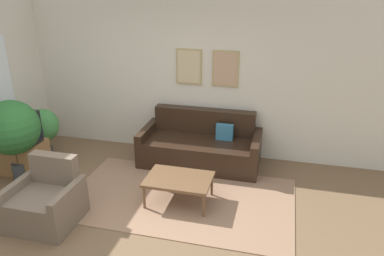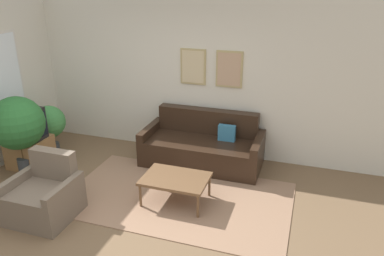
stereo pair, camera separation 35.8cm
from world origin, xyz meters
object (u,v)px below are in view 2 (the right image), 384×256
Objects in this scene: tv at (25,122)px; armchair at (44,196)px; coffee_table at (175,180)px; couch at (203,147)px; potted_plant_tall at (17,124)px.

tv is 1.64m from armchair.
coffee_table is 1.41× the size of tv.
coffee_table is at bearing -90.91° from couch.
couch is 2.90m from tv.
couch is 3.09× the size of tv.
potted_plant_tall is at bearing 179.75° from coffee_table.
tv is (-2.65, 0.24, 0.44)m from coffee_table.
armchair is 1.48m from potted_plant_tall.
tv is at bearing 130.67° from armchair.
armchair is at bearing -38.49° from potted_plant_tall.
tv reaches higher than couch.
armchair is 0.65× the size of potted_plant_tall.
potted_plant_tall is at bearing -73.72° from tv.
armchair is at bearing -151.13° from coffee_table.
couch is 2.60m from armchair.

